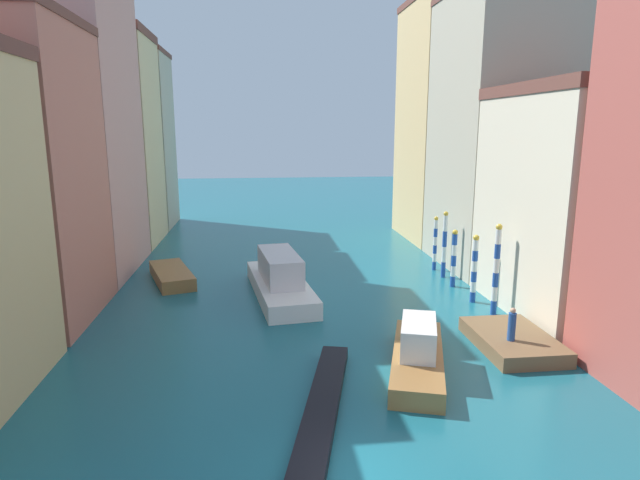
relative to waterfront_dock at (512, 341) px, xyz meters
The scene contains 19 objects.
ground_plane 18.57m from the waterfront_dock, 121.44° to the left, with size 154.00×154.00×0.00m, color #196070.
building_left_1 27.25m from the waterfront_dock, 164.32° to the left, with size 7.70×9.20×16.25m.
building_left_2 32.25m from the waterfront_dock, 145.60° to the left, with size 7.70×11.24×21.77m.
building_left_3 38.34m from the waterfront_dock, 132.47° to the left, with size 7.70×8.82×18.92m.
building_left_4 45.05m from the waterfront_dock, 124.70° to the left, with size 7.70×8.00×18.40m.
building_right_1 9.76m from the waterfront_dock, 40.70° to the left, with size 7.70×10.83×12.88m.
building_right_2 19.36m from the waterfront_dock, 69.72° to the left, with size 7.70×10.67×20.35m.
building_right_3 28.97m from the waterfront_dock, 77.60° to the left, with size 7.70×10.66×22.04m.
waterfront_dock is the anchor object (origin of this frame).
person_on_dock 1.40m from the waterfront_dock, 123.18° to the right, with size 0.36×0.36×1.60m.
mooring_pole_0 5.30m from the waterfront_dock, 76.22° to the left, with size 0.36×0.36×5.28m.
mooring_pole_1 7.18m from the waterfront_dock, 83.14° to the left, with size 0.37×0.37×4.22m.
mooring_pole_2 10.33m from the waterfront_dock, 85.64° to the left, with size 0.37×0.37×3.91m.
mooring_pole_3 12.68m from the waterfront_dock, 85.75° to the left, with size 0.34×0.34×4.77m.
mooring_pole_4 14.61m from the waterfront_dock, 86.29° to the left, with size 0.31×0.31×4.09m.
vaporetto_white 14.47m from the waterfront_dock, 138.65° to the left, with size 4.32×10.56×2.79m.
gondola_black 11.19m from the waterfront_dock, 152.68° to the right, with size 3.63×10.54×0.49m.
motorboat_0 5.57m from the waterfront_dock, 161.74° to the right, with size 4.30×7.84×2.22m.
motorboat_1 22.77m from the waterfront_dock, 143.21° to the left, with size 4.04×6.64×0.88m.
Camera 1 is at (-2.39, -14.18, 10.43)m, focal length 29.71 mm.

